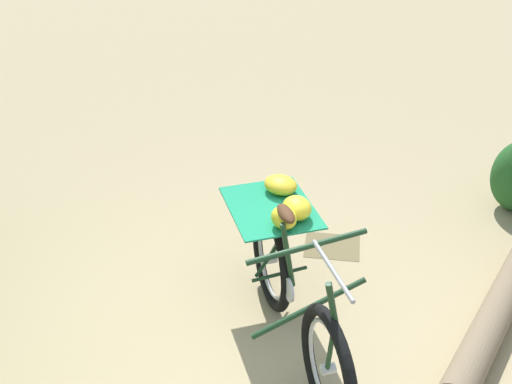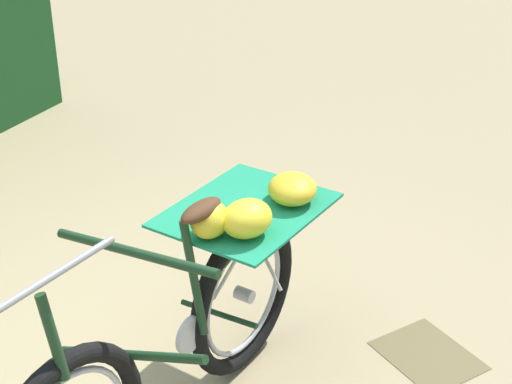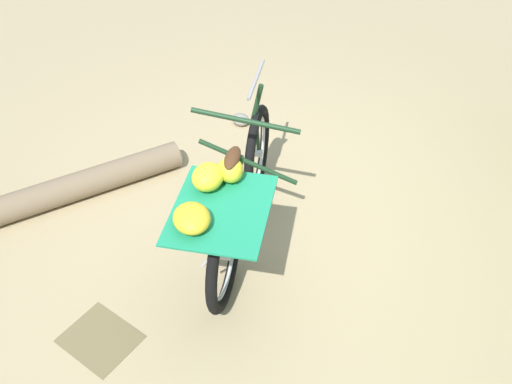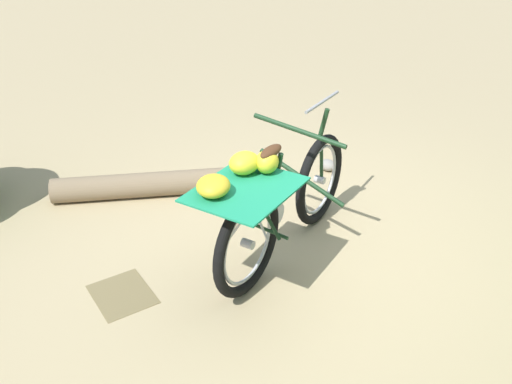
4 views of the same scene
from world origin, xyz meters
TOP-DOWN VIEW (x-y plane):
  - ground_plane at (0.00, 0.00)m, footprint 60.00×60.00m
  - bicycle at (-0.24, -0.37)m, footprint 1.03×1.74m
  - fallen_log at (-1.60, -0.72)m, footprint 0.94×1.69m
  - path_stone at (-1.15, 0.85)m, footprint 0.17×0.14m
  - leaf_litter_patch at (-0.46, -1.48)m, footprint 0.44×0.36m

SIDE VIEW (x-z plane):
  - ground_plane at x=0.00m, z-range 0.00..0.00m
  - leaf_litter_patch at x=-0.46m, z-range 0.00..0.01m
  - path_stone at x=-1.15m, z-range 0.00..0.11m
  - fallen_log at x=-1.60m, z-range 0.00..0.22m
  - bicycle at x=-0.24m, z-range -0.04..0.99m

